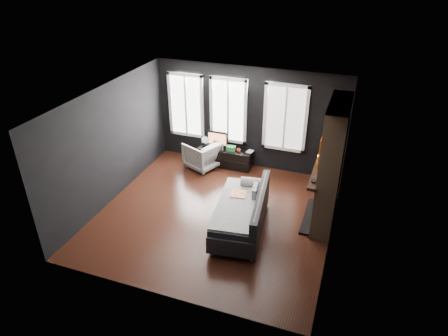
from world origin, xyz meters
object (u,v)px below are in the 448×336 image
(media_console, at_px, (226,157))
(monitor, at_px, (218,139))
(armchair, at_px, (202,153))
(book, at_px, (247,147))
(mug, at_px, (239,150))
(sofa, at_px, (241,210))
(mantel_vase, at_px, (322,156))

(media_console, distance_m, monitor, 0.56)
(armchair, relative_size, book, 3.79)
(mug, bearing_deg, book, 27.81)
(armchair, height_order, book, armchair)
(sofa, bearing_deg, media_console, 108.48)
(sofa, height_order, media_console, sofa)
(armchair, bearing_deg, sofa, 62.06)
(armchair, distance_m, mantel_vase, 3.40)
(sofa, distance_m, monitor, 2.94)
(media_console, bearing_deg, armchair, -152.34)
(media_console, distance_m, mantel_vase, 3.05)
(sofa, relative_size, mug, 19.29)
(monitor, bearing_deg, media_console, -5.06)
(sofa, xyz_separation_m, mug, (-0.84, 2.48, 0.10))
(monitor, height_order, mantel_vase, mantel_vase)
(mug, distance_m, book, 0.24)
(mug, relative_size, book, 0.51)
(monitor, height_order, book, monitor)
(armchair, bearing_deg, monitor, 157.81)
(media_console, height_order, mug, mug)
(monitor, bearing_deg, armchair, -135.30)
(armchair, height_order, mug, armchair)
(book, bearing_deg, armchair, -162.26)
(armchair, relative_size, monitor, 1.40)
(armchair, height_order, mantel_vase, mantel_vase)
(sofa, distance_m, book, 2.67)
(monitor, relative_size, mantel_vase, 3.12)
(sofa, xyz_separation_m, monitor, (-1.45, 2.53, 0.30))
(mantel_vase, bearing_deg, sofa, -136.22)
(mug, distance_m, mantel_vase, 2.62)
(book, xyz_separation_m, mantel_vase, (2.01, -1.26, 0.72))
(book, bearing_deg, sofa, -76.28)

